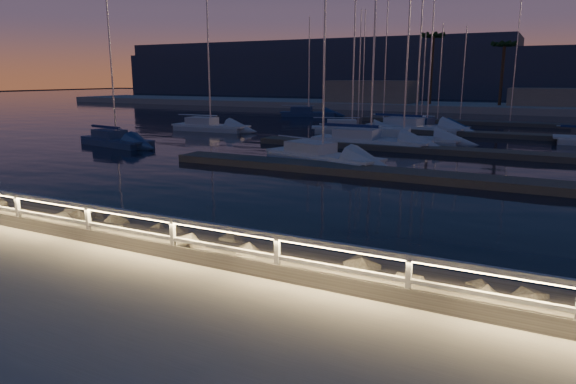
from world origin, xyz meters
name	(u,v)px	position (x,y,z in m)	size (l,w,h in m)	color
ground	(144,251)	(0.00, 0.00, 0.00)	(400.00, 400.00, 0.00)	#ACA69C
harbor_water	(419,147)	(0.00, 31.22, -0.97)	(400.00, 440.00, 0.60)	black
guard_rail	(140,223)	(-0.07, 0.00, 0.77)	(44.11, 0.12, 1.06)	silver
riprap	(229,252)	(1.71, 1.44, -0.21)	(22.68, 2.72, 1.39)	slate
floating_docks	(423,138)	(0.00, 32.50, -0.40)	(22.00, 36.00, 0.40)	#635B52
far_shore	(485,105)	(-0.12, 74.05, 0.29)	(160.00, 14.00, 5.20)	#ACA69C
palm_left	(433,39)	(-8.00, 72.00, 10.14)	(3.00, 3.00, 11.20)	brown
palm_center	(504,47)	(2.00, 73.00, 8.78)	(3.00, 3.00, 9.70)	brown
distant_hills	(427,76)	(-22.13, 133.69, 4.74)	(230.00, 37.50, 18.00)	#32394D
sailboat_a	(115,140)	(-20.19, 18.86, -0.17)	(7.14, 3.28, 11.81)	navy
sailboat_e	(209,126)	(-20.21, 30.96, -0.14)	(7.84, 2.67, 13.25)	silver
sailboat_f	(320,155)	(-3.10, 18.61, -0.16)	(8.14, 4.45, 13.38)	silver
sailboat_g	(400,138)	(-1.11, 29.55, -0.16)	(8.75, 3.65, 14.41)	silver
sailboat_i	(350,128)	(-7.42, 35.32, -0.15)	(7.60, 4.84, 12.70)	silver
sailboat_j	(368,141)	(-2.84, 26.82, -0.12)	(8.84, 2.95, 14.88)	silver
sailboat_k	(413,127)	(-2.42, 39.00, -0.13)	(9.59, 4.13, 15.77)	silver
sailboat_m	(307,113)	(-19.65, 52.13, -0.15)	(7.70, 4.26, 12.72)	navy
sailboat_n	(425,126)	(-1.78, 41.01, -0.15)	(8.24, 4.16, 13.53)	navy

